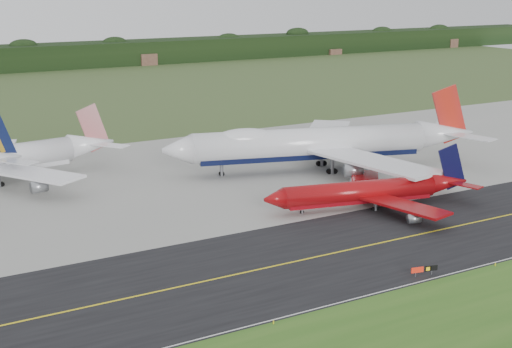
# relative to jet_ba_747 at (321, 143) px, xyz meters

# --- Properties ---
(ground) EXTENTS (600.00, 600.00, 0.00)m
(ground) POSITION_rel_jet_ba_747_xyz_m (-16.51, -40.69, -6.45)
(ground) COLOR #364B23
(ground) RESTS_ON ground
(taxiway) EXTENTS (400.00, 32.00, 0.02)m
(taxiway) POSITION_rel_jet_ba_747_xyz_m (-16.51, -44.69, -6.44)
(taxiway) COLOR black
(taxiway) RESTS_ON ground
(apron) EXTENTS (400.00, 78.00, 0.01)m
(apron) POSITION_rel_jet_ba_747_xyz_m (-16.51, 10.31, -6.44)
(apron) COLOR gray
(apron) RESTS_ON ground
(taxiway_centreline) EXTENTS (400.00, 0.40, 0.00)m
(taxiway_centreline) POSITION_rel_jet_ba_747_xyz_m (-16.51, -44.69, -6.42)
(taxiway_centreline) COLOR yellow
(taxiway_centreline) RESTS_ON taxiway
(taxiway_edge_line) EXTENTS (400.00, 0.25, 0.00)m
(taxiway_edge_line) POSITION_rel_jet_ba_747_xyz_m (-16.51, -60.19, -6.42)
(taxiway_edge_line) COLOR silver
(taxiway_edge_line) RESTS_ON taxiway
(horizon_treeline) EXTENTS (700.00, 25.00, 12.00)m
(horizon_treeline) POSITION_rel_jet_ba_747_xyz_m (-16.51, 233.07, -0.98)
(horizon_treeline) COLOR black
(horizon_treeline) RESTS_ON ground
(jet_ba_747) EXTENTS (74.19, 60.16, 18.95)m
(jet_ba_747) POSITION_rel_jet_ba_747_xyz_m (0.00, 0.00, 0.00)
(jet_ba_747) COLOR white
(jet_ba_747) RESTS_ON ground
(jet_red_737) EXTENTS (42.47, 34.07, 11.54)m
(jet_red_737) POSITION_rel_jet_ba_747_xyz_m (-7.39, -28.14, -3.26)
(jet_red_737) COLOR maroon
(jet_red_737) RESTS_ON ground
(taxiway_sign) EXTENTS (4.29, 1.05, 1.45)m
(taxiway_sign) POSITION_rel_jet_ba_747_xyz_m (-21.07, -58.70, -5.43)
(taxiway_sign) COLOR slate
(taxiway_sign) RESTS_ON ground
(edge_marker_left) EXTENTS (0.16, 0.16, 0.50)m
(edge_marker_left) POSITION_rel_jet_ba_747_xyz_m (-48.60, -61.19, -6.20)
(edge_marker_left) COLOR yellow
(edge_marker_left) RESTS_ON ground
(edge_marker_center) EXTENTS (0.16, 0.16, 0.50)m
(edge_marker_center) POSITION_rel_jet_ba_747_xyz_m (-8.86, -61.19, -6.20)
(edge_marker_center) COLOR yellow
(edge_marker_center) RESTS_ON ground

